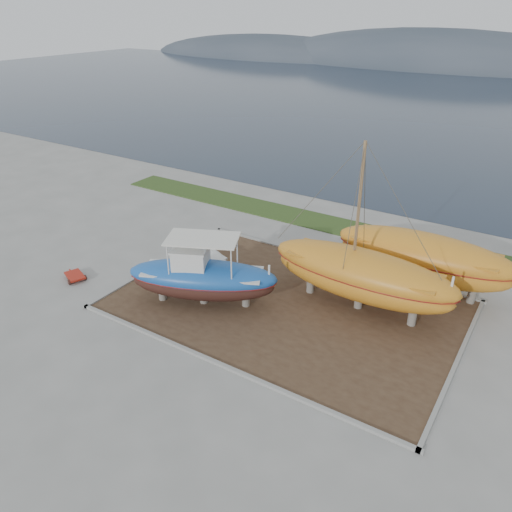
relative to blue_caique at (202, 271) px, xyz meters
The scene contains 10 objects.
ground 4.79m from the blue_caique, 23.70° to the right, with size 140.00×140.00×0.00m, color gray.
dirt_patch 4.99m from the blue_caique, 29.57° to the left, with size 18.00×12.00×0.06m, color #422D1E.
curb_frame 4.97m from the blue_caique, 29.57° to the left, with size 18.60×12.60×0.15m, color gray, non-canonical shape.
grass_strip 14.46m from the blue_caique, 73.88° to the left, with size 44.00×3.00×0.08m, color #284219.
sea 68.40m from the blue_caique, 86.67° to the left, with size 260.00×100.00×0.04m, color #1C2839, non-canonical shape.
blue_caique is the anchor object (origin of this frame).
white_dinghy 4.46m from the blue_caique, 125.53° to the left, with size 3.83×1.44×1.15m, color silver, non-canonical shape.
orange_sailboat 8.86m from the blue_caique, 29.16° to the left, with size 10.23×3.01×9.08m, color orange, non-canonical shape.
orange_bare_hull 12.42m from the blue_caique, 39.58° to the left, with size 10.10×3.03×3.31m, color orange, non-canonical shape.
red_trailer 8.67m from the blue_caique, 165.86° to the right, with size 2.14×1.07×0.30m, color #AF2213, non-canonical shape.
Camera 1 is at (11.11, -16.49, 14.98)m, focal length 35.00 mm.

